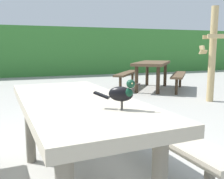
% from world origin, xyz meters
% --- Properties ---
extents(hedge_wall, '(28.00, 2.26, 1.95)m').
position_xyz_m(hedge_wall, '(0.00, 9.44, 0.97)').
color(hedge_wall, '#387A33').
rests_on(hedge_wall, ground).
extents(picnic_table_foreground, '(1.79, 1.85, 0.74)m').
position_xyz_m(picnic_table_foreground, '(0.29, -0.27, 0.56)').
color(picnic_table_foreground, '#B2A893').
rests_on(picnic_table_foreground, ground).
extents(bird_grackle, '(0.24, 0.19, 0.18)m').
position_xyz_m(bird_grackle, '(0.47, -0.72, 0.84)').
color(bird_grackle, black).
rests_on(bird_grackle, picnic_table_foreground).
extents(picnic_table_mid_right, '(2.38, 2.38, 0.74)m').
position_xyz_m(picnic_table_mid_right, '(3.31, 4.02, 0.56)').
color(picnic_table_mid_right, brown).
rests_on(picnic_table_mid_right, ground).
extents(stalk_post_right_side, '(0.49, 0.60, 1.94)m').
position_xyz_m(stalk_post_right_side, '(3.67, 2.18, 0.99)').
color(stalk_post_right_side, tan).
rests_on(stalk_post_right_side, ground).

